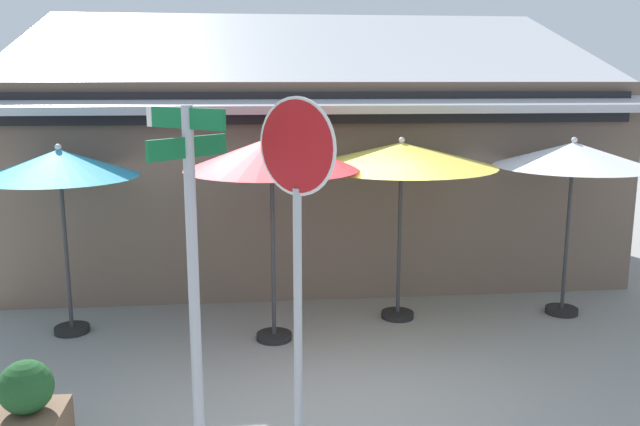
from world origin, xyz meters
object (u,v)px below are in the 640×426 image
Objects in this scene: street_sign_post at (192,256)px; sidewalk_planter at (29,418)px; patio_umbrella_teal_left at (59,166)px; stop_sign at (297,214)px; patio_umbrella_mustard_right at (401,156)px; patio_umbrella_ivory_far_right at (573,157)px; patio_umbrella_crimson_center at (272,155)px.

street_sign_post is 2.02m from sidewalk_planter.
patio_umbrella_teal_left is 2.68× the size of sidewalk_planter.
stop_sign is (0.84, 0.02, 0.32)m from street_sign_post.
sidewalk_planter is (-2.26, 0.18, -1.74)m from stop_sign.
patio_umbrella_mustard_right is 2.31m from patio_umbrella_ivory_far_right.
patio_umbrella_crimson_center reaches higher than patio_umbrella_ivory_far_right.
sidewalk_planter is at bearing -153.73° from patio_umbrella_ivory_far_right.
sidewalk_planter is at bearing -130.67° from patio_umbrella_crimson_center.
patio_umbrella_teal_left is 2.63m from patio_umbrella_crimson_center.
stop_sign is at bearing -4.62° from sidewalk_planter.
street_sign_post is 1.16× the size of patio_umbrella_crimson_center.
stop_sign is 3.65m from patio_umbrella_mustard_right.
patio_umbrella_ivory_far_right reaches higher than patio_umbrella_teal_left.
patio_umbrella_mustard_right is (1.70, 0.61, -0.10)m from patio_umbrella_crimson_center.
stop_sign is at bearing -115.72° from patio_umbrella_mustard_right.
patio_umbrella_mustard_right is at bearing 64.28° from stop_sign.
patio_umbrella_crimson_center reaches higher than patio_umbrella_teal_left.
street_sign_post reaches higher than patio_umbrella_teal_left.
patio_umbrella_teal_left is 3.50m from sidewalk_planter.
patio_umbrella_mustard_right is (4.28, 0.10, 0.06)m from patio_umbrella_teal_left.
patio_umbrella_mustard_right is at bearing 1.39° from patio_umbrella_teal_left.
patio_umbrella_crimson_center is (0.72, 2.70, 0.49)m from street_sign_post.
patio_umbrella_ivory_far_right is at bearing 39.63° from stop_sign.
patio_umbrella_teal_left is at bearing 168.97° from patio_umbrella_crimson_center.
patio_umbrella_crimson_center reaches higher than patio_umbrella_mustard_right.
patio_umbrella_ivory_far_right reaches higher than sidewalk_planter.
stop_sign is 1.26× the size of patio_umbrella_ivory_far_right.
stop_sign is 5.05m from patio_umbrella_ivory_far_right.
stop_sign is at bearing -140.37° from patio_umbrella_ivory_far_right.
patio_umbrella_teal_left is at bearing 98.17° from sidewalk_planter.
patio_umbrella_teal_left is 4.28m from patio_umbrella_mustard_right.
street_sign_post is 1.24× the size of patio_umbrella_teal_left.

